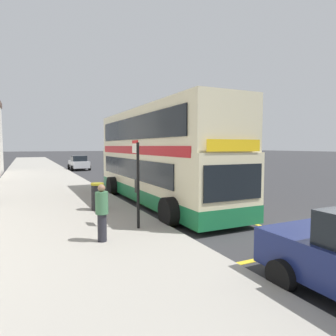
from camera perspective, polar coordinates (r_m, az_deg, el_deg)
The scene contains 9 objects.
ground_plane at distance 38.10m, azimuth -13.28°, elevation 0.04°, with size 260.00×260.00×0.00m, color #333335.
pavement_near at distance 37.24m, azimuth -23.86°, elevation -0.19°, with size 6.00×76.00×0.14m, color #A39E93.
double_decker_bus at distance 14.11m, azimuth -2.00°, elevation 1.65°, with size 3.18×11.48×4.40m.
bus_bay_markings at distance 13.98m, azimuth -1.35°, elevation -6.89°, with size 3.07×14.61×0.01m.
bus_stop_sign at distance 9.30m, azimuth -5.93°, elevation -1.67°, with size 0.09×0.51×2.74m.
parked_car_navy_distant at distance 48.90m, azimuth -10.09°, elevation 1.93°, with size 2.09×4.20×1.62m.
parked_car_silver_across at distance 35.22m, azimuth -16.72°, elevation 0.95°, with size 2.09×4.20×1.62m.
pedestrian_waiting_near_sign at distance 8.21m, azimuth -12.56°, elevation -8.01°, with size 0.34×0.34×1.55m.
litter_bin at distance 12.28m, azimuth -13.37°, elevation -5.32°, with size 0.51×0.51×1.09m.
Camera 1 is at (-8.10, -5.13, 2.70)m, focal length 31.80 mm.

